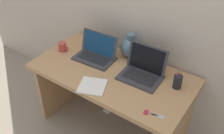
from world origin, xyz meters
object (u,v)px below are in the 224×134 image
(green_vase, at_px, (130,47))
(coffee_mug, at_px, (63,47))
(laptop_right, at_px, (143,69))
(scissors, at_px, (150,113))
(notebook_stack, at_px, (92,86))
(pen_cup, at_px, (178,81))
(power_brick, at_px, (108,110))
(laptop_left, at_px, (97,52))

(green_vase, relative_size, coffee_mug, 2.07)
(laptop_right, bearing_deg, scissors, -53.96)
(coffee_mug, bearing_deg, notebook_stack, -24.54)
(pen_cup, height_order, scissors, pen_cup)
(laptop_right, distance_m, power_brick, 0.86)
(laptop_left, relative_size, green_vase, 1.61)
(coffee_mug, bearing_deg, laptop_right, 7.24)
(laptop_left, distance_m, scissors, 0.80)
(green_vase, relative_size, pen_cup, 1.21)
(scissors, bearing_deg, laptop_right, 126.04)
(laptop_left, bearing_deg, scissors, -25.16)
(laptop_left, height_order, pen_cup, laptop_left)
(laptop_left, distance_m, laptop_right, 0.47)
(laptop_right, height_order, green_vase, laptop_right)
(notebook_stack, xyz_separation_m, scissors, (0.50, 0.00, -0.00))
(laptop_right, xyz_separation_m, pen_cup, (0.29, 0.02, -0.01))
(scissors, bearing_deg, coffee_mug, 166.78)
(coffee_mug, distance_m, power_brick, 0.85)
(laptop_left, bearing_deg, green_vase, 37.96)
(laptop_left, xyz_separation_m, coffee_mug, (-0.32, -0.09, -0.02))
(laptop_left, relative_size, laptop_right, 1.07)
(pen_cup, distance_m, power_brick, 1.02)
(coffee_mug, height_order, power_brick, coffee_mug)
(green_vase, relative_size, notebook_stack, 1.11)
(laptop_left, xyz_separation_m, green_vase, (0.24, 0.18, 0.04))
(laptop_right, relative_size, power_brick, 4.88)
(notebook_stack, relative_size, coffee_mug, 1.86)
(notebook_stack, bearing_deg, coffee_mug, 155.46)
(notebook_stack, height_order, coffee_mug, coffee_mug)
(coffee_mug, height_order, scissors, coffee_mug)
(pen_cup, xyz_separation_m, scissors, (-0.04, -0.36, -0.05))
(laptop_right, xyz_separation_m, green_vase, (-0.23, 0.18, 0.03))
(laptop_left, distance_m, notebook_stack, 0.41)
(green_vase, distance_m, notebook_stack, 0.53)
(notebook_stack, relative_size, power_brick, 2.90)
(green_vase, bearing_deg, scissors, -47.22)
(laptop_right, height_order, scissors, laptop_right)
(laptop_left, bearing_deg, laptop_right, 0.86)
(laptop_right, bearing_deg, green_vase, 142.65)
(laptop_left, xyz_separation_m, notebook_stack, (0.22, -0.34, -0.05))
(laptop_right, relative_size, pen_cup, 1.82)
(notebook_stack, bearing_deg, laptop_right, 54.18)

